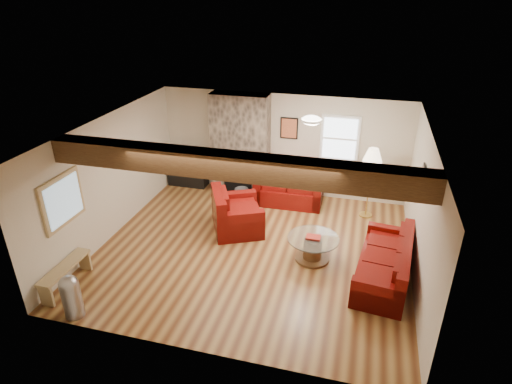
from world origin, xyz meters
TOP-DOWN VIEW (x-y plane):
  - room at (0.00, 0.00)m, footprint 8.00×8.00m
  - oak_beam at (0.00, -1.25)m, footprint 6.00×0.36m
  - chimney_breast at (-1.00, 2.49)m, footprint 1.40×0.67m
  - back_window at (1.35, 2.71)m, footprint 0.90×0.08m
  - hatch_window at (-2.96, -1.50)m, footprint 0.08×1.00m
  - ceiling_dome at (0.90, 0.90)m, footprint 0.40×0.40m
  - artwork_back at (0.15, 2.71)m, footprint 0.42×0.06m
  - artwork_right at (2.96, 0.30)m, footprint 0.06×0.55m
  - sofa_three at (2.48, -0.32)m, footprint 1.06×2.09m
  - loveseat at (0.29, 2.23)m, footprint 1.61×0.94m
  - armchair_red at (-0.53, 0.67)m, footprint 1.37×1.43m
  - coffee_table at (1.18, -0.04)m, footprint 0.98×0.98m
  - tv_cabinet at (-2.45, 2.53)m, footprint 0.99×0.40m
  - television at (-2.45, 2.53)m, footprint 0.80×0.10m
  - floor_lamp at (2.12, 2.00)m, footprint 0.42×0.42m
  - pine_bench at (-2.83, -1.95)m, footprint 0.26×1.13m
  - pedal_bin at (-2.26, -2.55)m, footprint 0.39×0.39m
  - coal_bucket at (-0.83, 1.99)m, footprint 0.35×0.35m

SIDE VIEW (x-z plane):
  - coal_bucket at x=-0.83m, z-range 0.00..0.33m
  - pine_bench at x=-2.83m, z-range 0.00..0.42m
  - coffee_table at x=1.18m, z-range -0.02..0.50m
  - tv_cabinet at x=-2.45m, z-range 0.00..0.50m
  - pedal_bin at x=-2.26m, z-range 0.00..0.76m
  - sofa_three at x=2.48m, z-range 0.00..0.78m
  - loveseat at x=0.29m, z-range 0.00..0.84m
  - armchair_red at x=-0.53m, z-range 0.00..0.91m
  - television at x=-2.45m, z-range 0.50..0.96m
  - chimney_breast at x=-1.00m, z-range -0.03..2.47m
  - room at x=0.00m, z-range -2.75..5.25m
  - floor_lamp at x=2.12m, z-range 0.58..2.20m
  - hatch_window at x=-2.96m, z-range 1.00..1.90m
  - back_window at x=1.35m, z-range 1.00..2.10m
  - artwork_back at x=0.15m, z-range 1.44..1.96m
  - artwork_right at x=2.96m, z-range 1.54..1.96m
  - oak_beam at x=0.00m, z-range 2.12..2.50m
  - ceiling_dome at x=0.90m, z-range 2.35..2.53m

